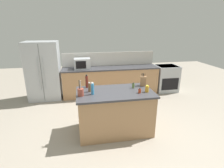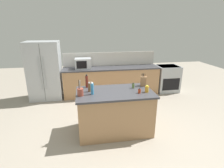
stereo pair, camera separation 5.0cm
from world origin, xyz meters
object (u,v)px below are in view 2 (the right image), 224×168
refrigerator (45,71)px  honey_jar (147,89)px  microwave (83,64)px  knife_block (143,81)px  pepper_grinder (89,87)px  vinegar_bottle (87,81)px  spice_jar_oregano (133,86)px  utensil_crock (80,92)px  range_oven (167,78)px  dish_soap_bottle (92,89)px  spice_jar_paprika (139,91)px

refrigerator → honey_jar: bearing=-44.2°
microwave → knife_block: (1.33, -1.94, -0.05)m
microwave → pepper_grinder: (0.10, -2.11, -0.07)m
vinegar_bottle → spice_jar_oregano: 1.03m
refrigerator → honey_jar: refrigerator is taller
microwave → refrigerator: bearing=177.5°
refrigerator → utensil_crock: refrigerator is taller
range_oven → dish_soap_bottle: dish_soap_bottle is taller
spice_jar_paprika → refrigerator: bearing=133.5°
microwave → pepper_grinder: size_ratio=2.47×
microwave → utensil_crock: size_ratio=1.58×
vinegar_bottle → spice_jar_paprika: vinegar_bottle is taller
refrigerator → microwave: size_ratio=3.59×
utensil_crock → vinegar_bottle: 0.50m
microwave → honey_jar: size_ratio=3.49×
microwave → dish_soap_bottle: bearing=-86.2°
utensil_crock → dish_soap_bottle: (0.24, 0.04, 0.04)m
range_oven → honey_jar: honey_jar is taller
microwave → spice_jar_paprika: microwave is taller
honey_jar → spice_jar_oregano: size_ratio=1.22×
pepper_grinder → spice_jar_paprika: (1.00, -0.26, -0.05)m
utensil_crock → microwave: bearing=87.9°
dish_soap_bottle → pepper_grinder: dish_soap_bottle is taller
dish_soap_bottle → vinegar_bottle: vinegar_bottle is taller
honey_jar → pepper_grinder: bearing=168.8°
microwave → pepper_grinder: bearing=-87.3°
utensil_crock → vinegar_bottle: (0.14, 0.48, 0.06)m
vinegar_bottle → range_oven: bearing=32.5°
knife_block → honey_jar: knife_block is taller
honey_jar → knife_block: bearing=81.4°
vinegar_bottle → spice_jar_oregano: size_ratio=2.48×
microwave → spice_jar_paprika: 2.62m
honey_jar → vinegar_bottle: vinegar_bottle is taller
dish_soap_bottle → knife_block: bearing=15.5°
microwave → spice_jar_oregano: bearing=-62.7°
microwave → utensil_crock: 2.32m
knife_block → spice_jar_paprika: (-0.23, -0.43, -0.07)m
knife_block → dish_soap_bottle: bearing=-145.1°
dish_soap_bottle → spice_jar_oregano: 0.94m
vinegar_bottle → refrigerator: bearing=123.7°
range_oven → spice_jar_oregano: (-1.87, -2.06, 0.53)m
range_oven → microwave: size_ratio=1.82×
refrigerator → spice_jar_paprika: bearing=-46.5°
utensil_crock → knife_block: bearing=14.6°
dish_soap_bottle → spice_jar_oregano: dish_soap_bottle is taller
knife_block → spice_jar_paprika: size_ratio=2.82×
pepper_grinder → honey_jar: size_ratio=1.42×
refrigerator → knife_block: bearing=-38.3°
range_oven → knife_block: size_ratio=3.17×
spice_jar_oregano → pepper_grinder: bearing=-176.5°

